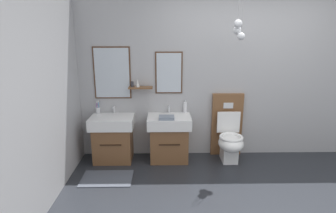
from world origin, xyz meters
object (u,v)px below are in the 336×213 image
(vanity_sink_left, at_px, (113,137))
(folded_hand_towel, at_px, (167,118))
(toilet, at_px, (229,136))
(vanity_sink_right, at_px, (169,137))
(soap_dispenser, at_px, (185,107))
(toothbrush_cup, at_px, (98,110))

(vanity_sink_left, height_order, folded_hand_towel, folded_hand_towel)
(folded_hand_towel, bearing_deg, toilet, 9.00)
(vanity_sink_left, xyz_separation_m, vanity_sink_right, (0.85, 0.00, 0.00))
(soap_dispenser, bearing_deg, toilet, -14.47)
(vanity_sink_left, relative_size, toilet, 0.70)
(vanity_sink_left, bearing_deg, toilet, 0.19)
(vanity_sink_right, bearing_deg, toothbrush_cup, 171.35)
(vanity_sink_left, distance_m, toilet, 1.77)
(toothbrush_cup, bearing_deg, vanity_sink_left, -34.51)
(vanity_sink_right, relative_size, toothbrush_cup, 3.37)
(toilet, distance_m, folded_hand_towel, 1.03)
(toothbrush_cup, relative_size, soap_dispenser, 1.02)
(vanity_sink_right, bearing_deg, folded_hand_towel, -105.38)
(soap_dispenser, bearing_deg, vanity_sink_right, -145.02)
(toothbrush_cup, bearing_deg, vanity_sink_right, -8.65)
(toilet, bearing_deg, vanity_sink_left, -179.81)
(vanity_sink_right, relative_size, folded_hand_towel, 3.17)
(folded_hand_towel, bearing_deg, vanity_sink_left, 169.85)
(vanity_sink_right, height_order, soap_dispenser, soap_dispenser)
(toothbrush_cup, height_order, folded_hand_towel, toothbrush_cup)
(toilet, xyz_separation_m, toothbrush_cup, (-2.01, 0.16, 0.38))
(soap_dispenser, bearing_deg, folded_hand_towel, -132.24)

